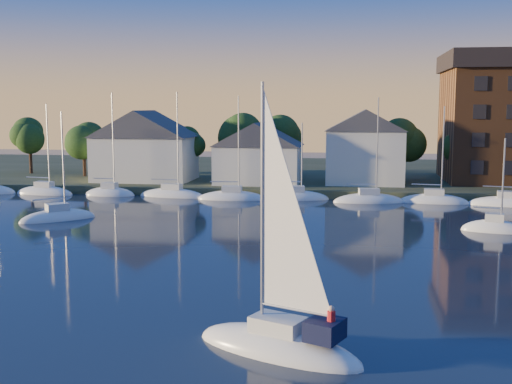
% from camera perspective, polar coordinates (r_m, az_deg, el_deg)
% --- Properties ---
extents(ground, '(260.00, 260.00, 0.00)m').
position_cam_1_polar(ground, '(30.08, -4.74, -14.18)').
color(ground, black).
rests_on(ground, ground).
extents(shoreline_land, '(160.00, 50.00, 2.00)m').
position_cam_1_polar(shoreline_land, '(102.97, 5.02, 1.36)').
color(shoreline_land, '#2E3720').
rests_on(shoreline_land, ground).
extents(wooden_dock, '(120.00, 3.00, 1.00)m').
position_cam_1_polar(wooden_dock, '(80.20, 3.93, -0.40)').
color(wooden_dock, brown).
rests_on(wooden_dock, ground).
extents(clubhouse_west, '(13.65, 9.45, 9.64)m').
position_cam_1_polar(clubhouse_west, '(89.98, -9.84, 4.17)').
color(clubhouse_west, silver).
rests_on(clubhouse_west, shoreline_land).
extents(clubhouse_centre, '(11.55, 8.40, 8.08)m').
position_cam_1_polar(clubhouse_centre, '(85.30, 0.22, 3.56)').
color(clubhouse_centre, silver).
rests_on(clubhouse_centre, shoreline_land).
extents(clubhouse_east, '(10.50, 8.40, 9.80)m').
position_cam_1_polar(clubhouse_east, '(86.31, 9.68, 4.08)').
color(clubhouse_east, silver).
rests_on(clubhouse_east, shoreline_land).
extents(tree_line, '(93.40, 5.40, 8.90)m').
position_cam_1_polar(tree_line, '(90.35, 5.84, 5.05)').
color(tree_line, '#362218').
rests_on(tree_line, shoreline_land).
extents(moored_fleet, '(79.50, 2.40, 12.05)m').
position_cam_1_polar(moored_fleet, '(77.67, 0.81, -0.57)').
color(moored_fleet, white).
rests_on(moored_fleet, ground).
extents(hero_sailboat, '(8.86, 5.89, 13.35)m').
position_cam_1_polar(hero_sailboat, '(30.02, 2.19, -13.05)').
color(hero_sailboat, white).
rests_on(hero_sailboat, ground).
extents(drifting_sailboat_left, '(7.29, 6.89, 11.77)m').
position_cam_1_polar(drifting_sailboat_left, '(66.53, -17.20, -2.30)').
color(drifting_sailboat_left, white).
rests_on(drifting_sailboat_left, ground).
extents(drifting_sailboat_right, '(5.96, 3.08, 9.49)m').
position_cam_1_polar(drifting_sailboat_right, '(61.43, 20.39, -3.24)').
color(drifting_sailboat_right, white).
rests_on(drifting_sailboat_right, ground).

